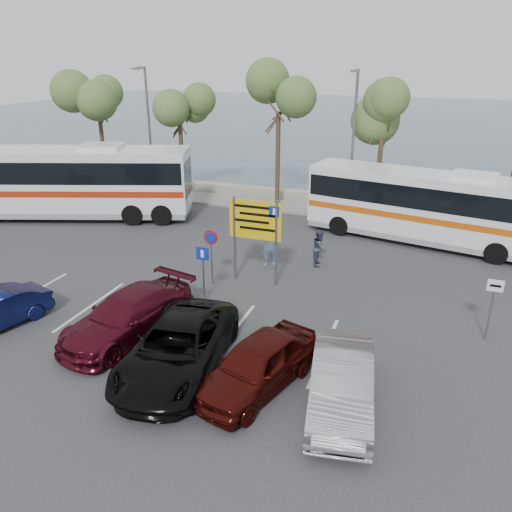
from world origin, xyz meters
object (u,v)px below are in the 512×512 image
(pedestrian_near, at_px, (270,245))
(street_lamp_left, at_px, (148,126))
(car_red, at_px, (257,364))
(suv_black, at_px, (178,347))
(street_lamp_right, at_px, (353,137))
(coach_bus_left, at_px, (70,184))
(pedestrian_far, at_px, (320,248))
(car_maroon, at_px, (128,315))
(coach_bus_right, at_px, (430,210))
(car_silver_b, at_px, (342,382))
(direction_sign, at_px, (255,226))

(pedestrian_near, bearing_deg, street_lamp_left, -62.36)
(car_red, relative_size, suv_black, 0.80)
(street_lamp_right, xyz_separation_m, coach_bus_left, (-15.00, -5.62, -2.63))
(pedestrian_far, bearing_deg, car_maroon, 145.40)
(coach_bus_right, bearing_deg, car_silver_b, -96.52)
(street_lamp_left, relative_size, car_red, 1.82)
(suv_black, relative_size, pedestrian_far, 3.37)
(direction_sign, xyz_separation_m, pedestrian_far, (2.09, 2.67, -1.61))
(suv_black, bearing_deg, direction_sign, 82.50)
(coach_bus_left, height_order, car_red, coach_bus_left)
(direction_sign, xyz_separation_m, suv_black, (-0.01, -6.70, -1.66))
(coach_bus_left, distance_m, pedestrian_near, 13.38)
(car_maroon, bearing_deg, direction_sign, 77.91)
(street_lamp_left, relative_size, coach_bus_left, 0.58)
(car_red, relative_size, pedestrian_near, 2.25)
(street_lamp_left, height_order, pedestrian_far, street_lamp_left)
(coach_bus_right, bearing_deg, coach_bus_left, -172.40)
(street_lamp_right, relative_size, car_silver_b, 1.76)
(coach_bus_right, bearing_deg, car_maroon, -125.16)
(street_lamp_left, distance_m, car_maroon, 18.36)
(car_maroon, relative_size, suv_black, 0.93)
(car_red, xyz_separation_m, pedestrian_near, (-2.47, 8.50, 0.23))
(street_lamp_left, relative_size, car_silver_b, 1.76)
(street_lamp_left, relative_size, car_maroon, 1.55)
(car_maroon, xyz_separation_m, pedestrian_near, (2.55, 7.30, 0.23))
(coach_bus_left, height_order, pedestrian_far, coach_bus_left)
(coach_bus_left, bearing_deg, coach_bus_right, 7.60)
(direction_sign, distance_m, pedestrian_near, 2.31)
(street_lamp_left, distance_m, coach_bus_left, 6.52)
(street_lamp_right, relative_size, coach_bus_left, 0.58)
(street_lamp_right, distance_m, pedestrian_far, 8.53)
(street_lamp_left, xyz_separation_m, coach_bus_left, (-2.00, -5.62, -2.63))
(direction_sign, relative_size, car_red, 0.82)
(street_lamp_right, bearing_deg, car_maroon, -105.94)
(car_silver_b, bearing_deg, pedestrian_near, 110.47)
(suv_black, distance_m, pedestrian_far, 9.60)
(car_maroon, xyz_separation_m, car_silver_b, (7.42, -1.20, 0.00))
(street_lamp_right, bearing_deg, coach_bus_left, -159.46)
(street_lamp_right, bearing_deg, car_red, -88.32)
(coach_bus_right, relative_size, pedestrian_near, 6.27)
(coach_bus_left, height_order, car_maroon, coach_bus_left)
(pedestrian_near, bearing_deg, street_lamp_right, -127.70)
(coach_bus_left, height_order, pedestrian_near, coach_bus_left)
(direction_sign, height_order, car_red, direction_sign)
(car_red, bearing_deg, pedestrian_near, 123.73)
(coach_bus_right, relative_size, car_red, 2.79)
(coach_bus_right, height_order, pedestrian_far, coach_bus_right)
(suv_black, height_order, pedestrian_near, pedestrian_near)
(street_lamp_left, relative_size, suv_black, 1.45)
(car_maroon, xyz_separation_m, suv_black, (2.51, -1.20, 0.02))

